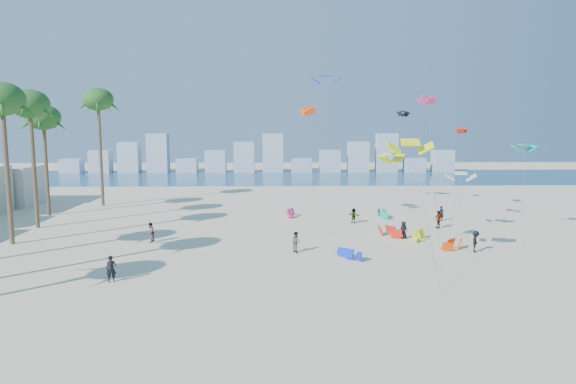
{
  "coord_description": "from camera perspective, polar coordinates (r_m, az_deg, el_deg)",
  "views": [
    {
      "loc": [
        1.89,
        -27.81,
        10.38
      ],
      "look_at": [
        3.0,
        16.0,
        4.5
      ],
      "focal_mm": 31.54,
      "sensor_mm": 36.0,
      "label": 1
    }
  ],
  "objects": [
    {
      "name": "kitesurfer_near",
      "position": [
        35.76,
        -19.31,
        -8.19
      ],
      "size": [
        0.75,
        0.6,
        1.78
      ],
      "primitive_type": "imported",
      "rotation": [
        0.0,
        0.0,
        0.29
      ],
      "color": "black",
      "rests_on": "ground"
    },
    {
      "name": "grounded_kites",
      "position": [
        49.2,
        10.26,
        -4.14
      ],
      "size": [
        14.85,
        21.12,
        0.93
      ],
      "color": "#0D26E5",
      "rests_on": "ground"
    },
    {
      "name": "ocean",
      "position": [
        100.37,
        -2.53,
        1.7
      ],
      "size": [
        220.0,
        220.0,
        0.0
      ],
      "primitive_type": "plane",
      "color": "navy",
      "rests_on": "ground"
    },
    {
      "name": "distant_skyline",
      "position": [
        110.1,
        -3.06,
        3.83
      ],
      "size": [
        85.0,
        3.0,
        8.4
      ],
      "color": "#9EADBF",
      "rests_on": "ground"
    },
    {
      "name": "kitesurfer_mid",
      "position": [
        41.5,
        0.89,
        -5.64
      ],
      "size": [
        0.98,
        1.04,
        1.69
      ],
      "primitive_type": "imported",
      "rotation": [
        0.0,
        0.0,
        2.13
      ],
      "color": "gray",
      "rests_on": "ground"
    },
    {
      "name": "flying_kites",
      "position": [
        50.6,
        11.44,
        8.3
      ],
      "size": [
        21.98,
        32.35,
        16.56
      ],
      "color": "#ECF80D",
      "rests_on": "ground"
    },
    {
      "name": "ground",
      "position": [
        29.75,
        -5.13,
        -12.81
      ],
      "size": [
        220.0,
        220.0,
        0.0
      ],
      "primitive_type": "plane",
      "color": "beige",
      "rests_on": "ground"
    },
    {
      "name": "kitesurfers_far",
      "position": [
        48.22,
        9.31,
        -3.86
      ],
      "size": [
        29.84,
        14.45,
        1.79
      ],
      "color": "black",
      "rests_on": "ground"
    }
  ]
}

